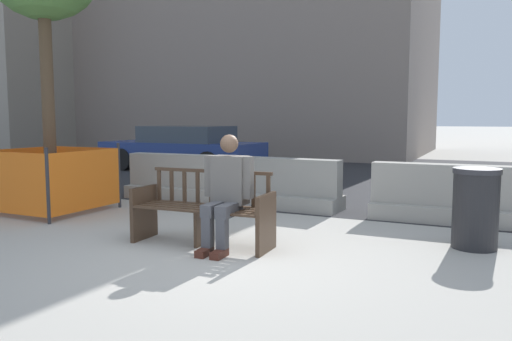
# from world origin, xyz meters

# --- Properties ---
(ground_plane) EXTENTS (200.00, 200.00, 0.00)m
(ground_plane) POSITION_xyz_m (0.00, 0.00, 0.00)
(ground_plane) COLOR #ADA89E
(street_asphalt) EXTENTS (120.00, 12.00, 0.01)m
(street_asphalt) POSITION_xyz_m (0.00, 8.70, 0.00)
(street_asphalt) COLOR #28282B
(street_asphalt) RESTS_ON ground
(street_bench) EXTENTS (1.71, 0.60, 0.88)m
(street_bench) POSITION_xyz_m (-0.45, 0.46, 0.40)
(street_bench) COLOR #473323
(street_bench) RESTS_ON ground
(seated_person) EXTENTS (0.58, 0.73, 1.31)m
(seated_person) POSITION_xyz_m (-0.11, 0.41, 0.69)
(seated_person) COLOR #66605B
(seated_person) RESTS_ON ground
(jersey_barrier_centre) EXTENTS (2.03, 0.77, 0.84)m
(jersey_barrier_centre) POSITION_xyz_m (-0.53, 3.15, 0.34)
(jersey_barrier_centre) COLOR gray
(jersey_barrier_centre) RESTS_ON ground
(jersey_barrier_left) EXTENTS (2.01, 0.72, 0.84)m
(jersey_barrier_left) POSITION_xyz_m (-2.63, 3.17, 0.34)
(jersey_barrier_left) COLOR #9E998E
(jersey_barrier_left) RESTS_ON ground
(jersey_barrier_right) EXTENTS (2.01, 0.71, 0.84)m
(jersey_barrier_right) POSITION_xyz_m (1.99, 3.12, 0.34)
(jersey_barrier_right) COLOR #9E998E
(jersey_barrier_right) RESTS_ON ground
(construction_fence) EXTENTS (1.54, 1.54, 1.09)m
(construction_fence) POSITION_xyz_m (-3.79, 1.26, 0.55)
(construction_fence) COLOR #2D2D33
(construction_fence) RESTS_ON ground
(car_sedan_mid) EXTENTS (4.75, 2.05, 1.28)m
(car_sedan_mid) POSITION_xyz_m (-5.52, 7.68, 0.66)
(car_sedan_mid) COLOR navy
(car_sedan_mid) RESTS_ON ground
(trash_bin) EXTENTS (0.53, 0.53, 0.93)m
(trash_bin) POSITION_xyz_m (2.47, 1.66, 0.47)
(trash_bin) COLOR #232326
(trash_bin) RESTS_ON ground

